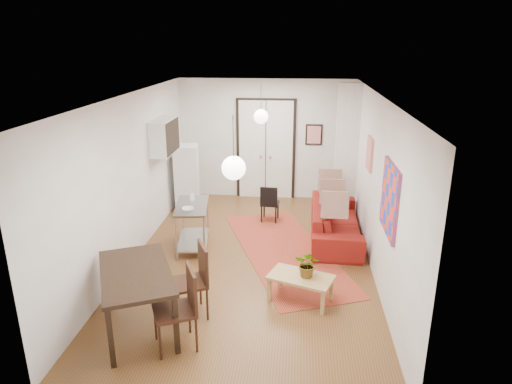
# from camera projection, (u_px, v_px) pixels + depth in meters

# --- Properties ---
(floor) EXTENTS (7.00, 7.00, 0.00)m
(floor) POSITION_uv_depth(u_px,v_px,m) (251.00, 259.00, 8.22)
(floor) COLOR brown
(floor) RESTS_ON ground
(ceiling) EXTENTS (4.20, 7.00, 0.02)m
(ceiling) POSITION_uv_depth(u_px,v_px,m) (251.00, 96.00, 7.30)
(ceiling) COLOR white
(ceiling) RESTS_ON wall_back
(wall_back) EXTENTS (4.20, 0.02, 2.90)m
(wall_back) POSITION_uv_depth(u_px,v_px,m) (266.00, 140.00, 11.07)
(wall_back) COLOR white
(wall_back) RESTS_ON floor
(wall_front) EXTENTS (4.20, 0.02, 2.90)m
(wall_front) POSITION_uv_depth(u_px,v_px,m) (213.00, 288.00, 4.46)
(wall_front) COLOR white
(wall_front) RESTS_ON floor
(wall_left) EXTENTS (0.02, 7.00, 2.90)m
(wall_left) POSITION_uv_depth(u_px,v_px,m) (131.00, 179.00, 7.95)
(wall_left) COLOR white
(wall_left) RESTS_ON floor
(wall_right) EXTENTS (0.02, 7.00, 2.90)m
(wall_right) POSITION_uv_depth(u_px,v_px,m) (376.00, 186.00, 7.58)
(wall_right) COLOR white
(wall_right) RESTS_ON floor
(double_doors) EXTENTS (1.44, 0.06, 2.50)m
(double_doors) POSITION_uv_depth(u_px,v_px,m) (266.00, 150.00, 11.10)
(double_doors) COLOR white
(double_doors) RESTS_ON wall_back
(stub_partition) EXTENTS (0.50, 0.10, 2.90)m
(stub_partition) POSITION_uv_depth(u_px,v_px,m) (347.00, 150.00, 10.01)
(stub_partition) COLOR white
(stub_partition) RESTS_ON floor
(wall_cabinet) EXTENTS (0.35, 1.00, 0.70)m
(wall_cabinet) POSITION_uv_depth(u_px,v_px,m) (164.00, 136.00, 9.21)
(wall_cabinet) COLOR white
(wall_cabinet) RESTS_ON wall_left
(painting_popart) EXTENTS (0.05, 1.00, 1.00)m
(painting_popart) POSITION_uv_depth(u_px,v_px,m) (390.00, 199.00, 6.33)
(painting_popart) COLOR red
(painting_popart) RESTS_ON wall_right
(painting_abstract) EXTENTS (0.05, 0.50, 0.60)m
(painting_abstract) POSITION_uv_depth(u_px,v_px,m) (370.00, 154.00, 8.22)
(painting_abstract) COLOR beige
(painting_abstract) RESTS_ON wall_right
(poster_back) EXTENTS (0.40, 0.03, 0.50)m
(poster_back) POSITION_uv_depth(u_px,v_px,m) (314.00, 135.00, 10.89)
(poster_back) COLOR red
(poster_back) RESTS_ON wall_back
(print_left) EXTENTS (0.03, 0.44, 0.54)m
(print_left) POSITION_uv_depth(u_px,v_px,m) (164.00, 129.00, 9.68)
(print_left) COLOR #A27343
(print_left) RESTS_ON wall_left
(pendant_back) EXTENTS (0.30, 0.30, 0.80)m
(pendant_back) POSITION_uv_depth(u_px,v_px,m) (261.00, 117.00, 9.40)
(pendant_back) COLOR white
(pendant_back) RESTS_ON ceiling
(pendant_front) EXTENTS (0.30, 0.30, 0.80)m
(pendant_front) POSITION_uv_depth(u_px,v_px,m) (234.00, 168.00, 5.62)
(pendant_front) COLOR white
(pendant_front) RESTS_ON ceiling
(kilim_rug) EXTENTS (2.73, 4.15, 0.01)m
(kilim_rug) POSITION_uv_depth(u_px,v_px,m) (285.00, 251.00, 8.52)
(kilim_rug) COLOR #AF422B
(kilim_rug) RESTS_ON floor
(sofa) EXTENTS (2.40, 0.98, 0.70)m
(sofa) POSITION_uv_depth(u_px,v_px,m) (336.00, 221.00, 9.00)
(sofa) COLOR maroon
(sofa) RESTS_ON floor
(coffee_table) EXTENTS (1.06, 0.82, 0.42)m
(coffee_table) POSITION_uv_depth(u_px,v_px,m) (301.00, 279.00, 6.79)
(coffee_table) COLOR tan
(coffee_table) RESTS_ON floor
(potted_plant) EXTENTS (0.45, 0.42, 0.41)m
(potted_plant) POSITION_uv_depth(u_px,v_px,m) (308.00, 264.00, 6.70)
(potted_plant) COLOR #326D31
(potted_plant) RESTS_ON coffee_table
(kitchen_counter) EXTENTS (0.72, 1.21, 0.87)m
(kitchen_counter) POSITION_uv_depth(u_px,v_px,m) (192.00, 221.00, 8.48)
(kitchen_counter) COLOR #A4A6A8
(kitchen_counter) RESTS_ON floor
(bowl) EXTENTS (0.27, 0.27, 0.05)m
(bowl) POSITION_uv_depth(u_px,v_px,m) (188.00, 209.00, 8.09)
(bowl) COLOR silver
(bowl) RESTS_ON kitchen_counter
(soap_bottle) EXTENTS (0.11, 0.11, 0.18)m
(soap_bottle) POSITION_uv_depth(u_px,v_px,m) (192.00, 196.00, 8.59)
(soap_bottle) COLOR #53A7B5
(soap_bottle) RESTS_ON kitchen_counter
(fridge) EXTENTS (0.60, 0.60, 1.51)m
(fridge) POSITION_uv_depth(u_px,v_px,m) (187.00, 178.00, 10.42)
(fridge) COLOR silver
(fridge) RESTS_ON floor
(dining_table) EXTENTS (1.46, 1.78, 0.86)m
(dining_table) POSITION_uv_depth(u_px,v_px,m) (136.00, 277.00, 6.04)
(dining_table) COLOR black
(dining_table) RESTS_ON floor
(dining_chair_near) EXTENTS (0.67, 0.79, 1.06)m
(dining_chair_near) POSITION_uv_depth(u_px,v_px,m) (189.00, 273.00, 6.46)
(dining_chair_near) COLOR #361D11
(dining_chair_near) RESTS_ON floor
(dining_chair_far) EXTENTS (0.67, 0.79, 1.06)m
(dining_chair_far) POSITION_uv_depth(u_px,v_px,m) (176.00, 299.00, 5.80)
(dining_chair_far) COLOR #361D11
(dining_chair_far) RESTS_ON floor
(black_side_chair) EXTENTS (0.40, 0.40, 0.81)m
(black_side_chair) POSITION_uv_depth(u_px,v_px,m) (270.00, 199.00, 9.90)
(black_side_chair) COLOR black
(black_side_chair) RESTS_ON floor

